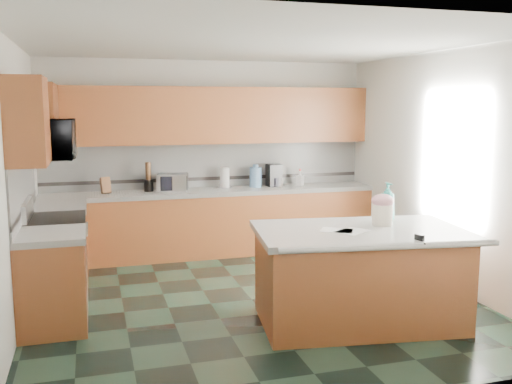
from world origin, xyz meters
name	(u,v)px	position (x,y,z in m)	size (l,w,h in m)	color
floor	(252,300)	(0.00, 0.00, 0.00)	(4.60, 4.60, 0.00)	#192D22
ceiling	(251,43)	(0.00, 0.00, 2.70)	(4.60, 4.60, 0.00)	white
wall_back	(207,157)	(0.00, 2.32, 1.35)	(4.60, 0.04, 2.70)	white
wall_front	(347,217)	(0.00, -2.32, 1.35)	(4.60, 0.04, 2.70)	white
wall_left	(12,184)	(-2.32, 0.00, 1.35)	(0.04, 4.60, 2.70)	white
wall_right	(444,169)	(2.32, 0.00, 1.35)	(0.04, 4.60, 2.70)	white
back_base_cab	(213,224)	(0.00, 2.00, 0.43)	(4.60, 0.60, 0.86)	#4B200F
back_countertop	(212,192)	(0.00, 2.00, 0.89)	(4.60, 0.64, 0.06)	white
back_upper_cab	(210,115)	(0.00, 2.13, 1.94)	(4.60, 0.33, 0.78)	#4B200F
back_backsplash	(208,165)	(0.00, 2.29, 1.24)	(4.60, 0.02, 0.63)	silver
back_accent_band	(208,179)	(0.00, 2.28, 1.04)	(4.60, 0.01, 0.05)	black
left_base_cab_rear	(60,246)	(-2.00, 1.29, 0.43)	(0.60, 0.82, 0.86)	#4B200F
left_counter_rear	(58,207)	(-2.00, 1.29, 0.89)	(0.64, 0.82, 0.06)	white
left_base_cab_front	(53,284)	(-2.00, -0.24, 0.43)	(0.60, 0.72, 0.86)	#4B200F
left_counter_front	(50,236)	(-2.00, -0.24, 0.89)	(0.64, 0.72, 0.06)	white
left_backsplash	(23,188)	(-2.29, 0.55, 1.24)	(0.02, 2.30, 0.63)	silver
left_accent_band	(25,207)	(-2.28, 0.55, 1.04)	(0.01, 2.30, 0.05)	black
left_upper_cab_rear	(42,117)	(-2.13, 1.42, 1.94)	(0.33, 1.09, 0.78)	#4B200F
left_upper_cab_front	(27,121)	(-2.13, -0.24, 1.94)	(0.33, 0.72, 0.78)	#4B200F
range_body	(57,262)	(-2.00, 0.50, 0.44)	(0.60, 0.76, 0.88)	#B7B7BC
range_oven_door	(85,264)	(-1.71, 0.50, 0.40)	(0.02, 0.68, 0.55)	black
range_cooktop	(54,219)	(-2.00, 0.50, 0.90)	(0.62, 0.78, 0.04)	black
range_handle	(87,229)	(-1.68, 0.50, 0.78)	(0.02, 0.02, 0.66)	#B7B7BC
range_backguard	(27,209)	(-2.26, 0.50, 1.02)	(0.06, 0.76, 0.18)	#B7B7BC
microwave	(50,140)	(-2.00, 0.50, 1.73)	(0.73, 0.50, 0.41)	#B7B7BC
island_base	(359,279)	(0.81, -0.90, 0.43)	(1.86, 1.06, 0.86)	#4B200F
island_top	(360,232)	(0.81, -0.90, 0.89)	(1.96, 1.16, 0.06)	white
island_bullnose	(391,247)	(0.81, -1.48, 0.89)	(0.06, 0.06, 1.96)	white
treat_jar	(382,215)	(1.10, -0.80, 1.02)	(0.20, 0.20, 0.21)	#F8E7CC
treat_jar_lid	(383,201)	(1.10, -0.80, 1.16)	(0.22, 0.22, 0.14)	#D08A96
treat_jar_knob	(383,196)	(1.10, -0.80, 1.21)	(0.02, 0.02, 0.07)	tan
treat_jar_knob_end_l	(380,196)	(1.06, -0.80, 1.21)	(0.04, 0.04, 0.04)	tan
treat_jar_knob_end_r	(386,196)	(1.13, -0.80, 1.21)	(0.04, 0.04, 0.04)	tan
soap_bottle_island	(387,202)	(1.23, -0.65, 1.12)	(0.15, 0.15, 0.39)	#36AEA5
paper_sheet_a	(353,231)	(0.70, -0.97, 0.92)	(0.30, 0.23, 0.00)	white
paper_sheet_b	(337,230)	(0.57, -0.89, 0.92)	(0.29, 0.22, 0.00)	white
clamp_body	(419,239)	(1.10, -1.46, 0.93)	(0.03, 0.10, 0.09)	black
clamp_handle	(423,243)	(1.10, -1.52, 0.91)	(0.02, 0.02, 0.07)	black
knife_block	(105,186)	(-1.44, 2.05, 1.03)	(0.12, 0.10, 0.21)	#472814
utensil_crock	(149,185)	(-0.87, 2.08, 1.00)	(0.13, 0.13, 0.16)	black
utensil_bundle	(148,171)	(-0.87, 2.08, 1.20)	(0.07, 0.07, 0.24)	#472814
toaster_oven	(173,182)	(-0.55, 2.05, 1.04)	(0.40, 0.28, 0.23)	#B7B7BC
toaster_oven_door	(174,183)	(-0.55, 1.92, 1.04)	(0.36, 0.01, 0.19)	black
paper_towel	(225,178)	(0.20, 2.10, 1.07)	(0.13, 0.13, 0.29)	white
paper_towel_base	(225,187)	(0.20, 2.10, 0.93)	(0.19, 0.19, 0.01)	#B7B7BC
water_jug	(256,177)	(0.64, 2.06, 1.06)	(0.17, 0.17, 0.29)	#557DA6
water_jug_neck	(256,166)	(0.64, 2.06, 1.23)	(0.08, 0.08, 0.04)	#557DA6
coffee_maker	(274,175)	(0.92, 2.08, 1.08)	(0.19, 0.21, 0.32)	black
coffee_carafe	(275,182)	(0.92, 2.03, 0.99)	(0.13, 0.13, 0.13)	black
soap_bottle_back	(300,178)	(1.31, 2.05, 1.03)	(0.10, 0.10, 0.21)	white
soap_back_cap	(300,170)	(1.31, 2.05, 1.15)	(0.02, 0.02, 0.03)	red
window_light_proxy	(453,158)	(2.29, -0.20, 1.50)	(0.02, 1.40, 1.10)	white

